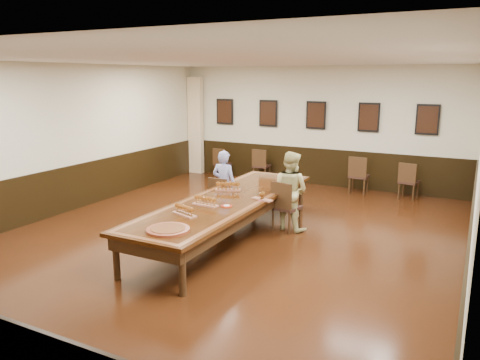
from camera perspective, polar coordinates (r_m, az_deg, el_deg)
The scene contains 24 objects.
floor at distance 8.72m, azimuth -1.52°, elevation -7.13°, with size 8.00×10.00×0.02m, color black.
ceiling at distance 8.21m, azimuth -1.65°, elevation 14.52°, with size 8.00×10.00×0.02m, color white.
wall_back at distance 12.89m, azimuth 9.30°, elevation 6.50°, with size 8.00×0.02×3.20m, color beige.
wall_left at distance 10.82m, azimuth -20.59°, elevation 4.72°, with size 0.02×10.00×3.20m, color beige.
wall_right at distance 7.31m, azimuth 27.14°, elevation 0.68°, with size 0.02×10.00×3.20m, color beige.
chair_man at distance 9.76m, azimuth -2.20°, elevation -2.17°, with size 0.42×0.46×0.90m, color black, non-canonical shape.
chair_woman at distance 9.05m, azimuth 5.72°, elevation -3.13°, with size 0.46×0.50×0.98m, color black, non-canonical shape.
spare_chair_a at distance 13.70m, azimuth -2.14°, elevation 2.10°, with size 0.41×0.45×0.88m, color black, non-canonical shape.
spare_chair_b at distance 13.30m, azimuth 2.66°, elevation 1.87°, with size 0.43×0.47×0.92m, color black, non-canonical shape.
spare_chair_c at distance 12.19m, azimuth 14.30°, elevation 0.61°, with size 0.45×0.49×0.97m, color black, non-canonical shape.
spare_chair_d at distance 12.04m, azimuth 19.92°, elevation -0.06°, with size 0.42×0.46×0.90m, color black, non-canonical shape.
person_man at distance 9.77m, azimuth -1.95°, elevation -0.52°, with size 0.52×0.34×1.43m, color #4B58BC.
person_woman at distance 9.06m, azimuth 6.12°, elevation -1.31°, with size 0.76×0.59×1.53m, color #CDC680.
pink_phone at distance 8.41m, azimuth 2.73°, elevation -2.41°, with size 0.08×0.15×0.01m, color #D0458F.
curtain at distance 14.35m, azimuth -5.43°, elevation 6.61°, with size 0.45×0.18×2.90m, color beige.
wainscoting at distance 8.56m, azimuth -1.54°, elevation -3.92°, with size 8.00×10.00×1.00m.
conference_table at distance 8.53m, azimuth -1.54°, elevation -3.20°, with size 1.40×5.00×0.76m.
posters at distance 12.80m, azimuth 9.24°, elevation 7.81°, with size 6.14×0.04×0.74m.
flight_a at distance 9.05m, azimuth -1.48°, elevation -0.81°, with size 0.50×0.34×0.18m.
flight_b at distance 8.39m, azimuth 2.72°, elevation -2.00°, with size 0.43×0.22×0.15m.
flight_c at distance 8.04m, azimuth -4.25°, elevation -2.60°, with size 0.48×0.18×0.18m.
flight_d at distance 7.52m, azimuth -6.80°, elevation -3.72°, with size 0.50×0.30×0.18m.
red_plate_grp at distance 7.98m, azimuth -1.64°, elevation -3.20°, with size 0.20×0.20×0.03m.
carved_platter at distance 6.83m, azimuth -8.77°, elevation -6.00°, with size 0.76×0.76×0.05m.
Camera 1 is at (3.97, -7.19, 2.93)m, focal length 35.00 mm.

